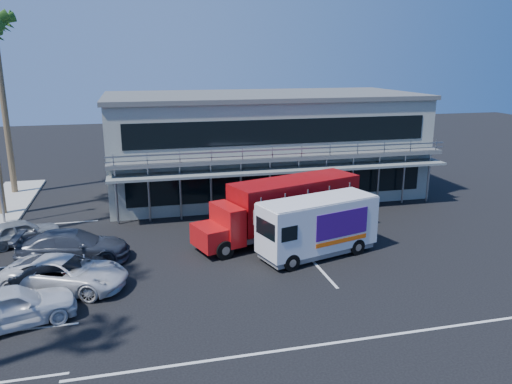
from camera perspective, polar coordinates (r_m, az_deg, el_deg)
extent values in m
plane|color=black|center=(23.58, 2.86, -9.41)|extent=(120.00, 120.00, 0.00)
cube|color=gray|center=(37.25, 0.75, 5.38)|extent=(22.00, 10.00, 7.00)
cube|color=#515454|center=(36.82, 0.76, 10.99)|extent=(22.40, 10.40, 0.30)
cube|color=#515454|center=(31.94, 3.28, 3.91)|extent=(22.00, 1.20, 0.25)
cube|color=gray|center=(31.33, 3.59, 4.62)|extent=(22.00, 0.08, 0.90)
cube|color=slate|center=(31.80, 3.42, 2.57)|extent=(22.00, 1.80, 0.15)
cube|color=black|center=(32.92, 2.93, 0.68)|extent=(20.00, 0.06, 1.60)
cube|color=black|center=(32.22, 3.02, 6.90)|extent=(20.00, 0.06, 1.60)
cylinder|color=brown|center=(40.20, -26.77, 8.10)|extent=(0.44, 0.44, 12.00)
cube|color=#B20E10|center=(25.69, -5.28, -5.10)|extent=(1.90, 2.41, 1.12)
cube|color=#B20E10|center=(25.96, -3.28, -3.64)|extent=(1.62, 2.51, 1.96)
cube|color=black|center=(25.79, -3.30, -2.46)|extent=(0.66, 1.90, 0.65)
cube|color=#98090F|center=(28.00, 4.43, -0.96)|extent=(7.83, 4.55, 2.43)
cube|color=slate|center=(28.44, 4.37, -3.77)|extent=(7.72, 4.22, 0.28)
cube|color=white|center=(27.13, 5.90, -1.73)|extent=(6.54, 2.18, 0.79)
cube|color=white|center=(28.95, 3.04, -0.59)|extent=(6.54, 2.18, 0.79)
cylinder|color=black|center=(25.11, -3.61, -6.64)|extent=(1.01, 0.57, 0.97)
cylinder|color=black|center=(26.82, -5.72, -5.25)|extent=(1.01, 0.57, 0.97)
cylinder|color=black|center=(26.56, 2.09, -5.39)|extent=(1.01, 0.57, 0.97)
cylinder|color=black|center=(28.18, -0.26, -4.15)|extent=(1.01, 0.57, 0.97)
cylinder|color=black|center=(29.18, 9.42, -3.69)|extent=(1.01, 0.57, 0.97)
cylinder|color=black|center=(30.66, 6.89, -2.66)|extent=(1.01, 0.57, 0.97)
cube|color=silver|center=(25.30, 7.06, -3.60)|extent=(6.49, 3.73, 2.46)
cube|color=slate|center=(25.77, 6.97, -6.47)|extent=(6.20, 3.46, 0.31)
cube|color=black|center=(23.59, 1.12, -4.21)|extent=(0.54, 1.68, 0.83)
cube|color=silver|center=(24.93, 7.16, -0.87)|extent=(6.36, 3.66, 0.07)
cube|color=#390B6A|center=(24.88, 9.85, -3.62)|extent=(3.05, 0.91, 1.32)
cube|color=#390B6A|center=(26.46, 6.91, -2.36)|extent=(3.05, 0.91, 1.32)
cube|color=#F2590C|center=(25.17, 9.77, -5.52)|extent=(3.04, 0.90, 0.22)
cylinder|color=black|center=(23.85, 4.05, -8.03)|extent=(0.89, 0.50, 0.84)
cylinder|color=black|center=(25.30, 1.68, -6.61)|extent=(0.89, 0.50, 0.84)
cylinder|color=black|center=(26.18, 11.45, -6.16)|extent=(0.89, 0.50, 0.84)
cylinder|color=black|center=(27.50, 8.90, -4.98)|extent=(0.89, 0.50, 0.84)
imported|color=silver|center=(21.16, -26.26, -11.68)|extent=(5.02, 3.20, 1.59)
imported|color=black|center=(23.82, -21.48, -8.45)|extent=(4.36, 2.29, 1.37)
imported|color=silver|center=(23.39, -20.91, -8.69)|extent=(5.82, 4.14, 1.47)
imported|color=#313742|center=(26.33, -20.15, -5.84)|extent=(5.59, 2.71, 1.57)
imported|color=gray|center=(29.84, -25.25, -4.15)|extent=(4.31, 3.02, 1.36)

